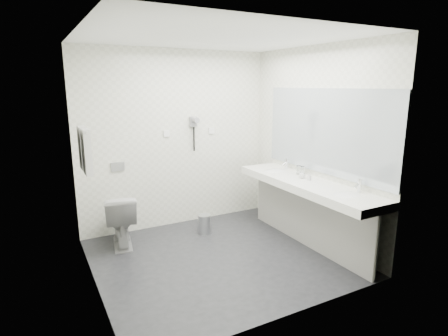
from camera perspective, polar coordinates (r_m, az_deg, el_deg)
floor at (r=4.53m, az=-0.80°, el=-13.66°), size 2.80×2.80×0.00m
ceiling at (r=4.08m, az=-0.91°, el=19.60°), size 2.80×2.80×0.00m
wall_back at (r=5.30m, az=-7.36°, el=4.36°), size 2.80×0.00×2.80m
wall_front at (r=3.06m, az=10.45°, el=-1.92°), size 2.80×0.00×2.80m
wall_left at (r=3.71m, az=-20.43°, el=0.06°), size 0.00×2.60×2.60m
wall_right at (r=4.92m, az=13.81°, el=3.46°), size 0.00×2.60×2.60m
vanity_counter at (r=4.69m, az=12.64°, el=-2.57°), size 0.55×2.20×0.10m
vanity_panel at (r=4.83m, az=12.62°, el=-7.40°), size 0.03×2.15×0.75m
vanity_post_near at (r=4.19m, az=22.42°, el=-11.31°), size 0.06×0.06×0.75m
vanity_post_far at (r=5.63m, az=5.94°, el=-4.25°), size 0.06×0.06×0.75m
mirror at (r=4.74m, az=15.42°, el=5.47°), size 0.02×2.20×1.05m
basin_near at (r=4.23m, az=18.41°, el=-4.10°), size 0.40×0.31×0.05m
basin_far at (r=5.17m, az=7.97°, el=-0.55°), size 0.40×0.31×0.05m
faucet_near at (r=4.35m, az=20.27°, el=-2.56°), size 0.04×0.04×0.15m
faucet_far at (r=5.26m, az=9.72°, el=0.64°), size 0.04×0.04×0.15m
soap_bottle_a at (r=4.71m, az=13.07°, el=-1.30°), size 0.05×0.05×0.09m
soap_bottle_b at (r=4.78m, az=12.02°, el=-1.00°), size 0.09×0.09×0.10m
glass_left at (r=5.00m, az=11.54°, el=-0.30°), size 0.08×0.08×0.11m
glass_right at (r=5.00m, az=12.09°, el=-0.35°), size 0.07×0.07×0.11m
toilet at (r=4.90m, az=-15.72°, el=-7.69°), size 0.49×0.73×0.68m
flush_plate at (r=5.10m, az=-16.14°, el=0.21°), size 0.18×0.02×0.12m
pedal_bin at (r=5.16m, az=-3.07°, el=-8.75°), size 0.22×0.22×0.25m
bin_lid at (r=5.11m, az=-3.08°, el=-7.36°), size 0.18×0.18×0.02m
towel_rail at (r=4.21m, az=-21.15°, el=5.58°), size 0.02×0.62×0.02m
towel_near at (r=4.10m, az=-20.51°, el=2.35°), size 0.07×0.24×0.48m
towel_far at (r=4.37m, az=-21.04°, el=2.91°), size 0.07×0.24×0.48m
dryer_cradle at (r=5.33m, az=-4.79°, el=7.19°), size 0.10×0.04×0.14m
dryer_barrel at (r=5.27m, az=-4.49°, el=7.45°), size 0.08×0.14×0.08m
dryer_cord at (r=5.35m, az=-4.68°, el=4.51°), size 0.02×0.02×0.35m
switch_plate_a at (r=5.22m, az=-8.88°, el=5.30°), size 0.09×0.02×0.09m
switch_plate_b at (r=5.49m, az=-1.95°, el=5.81°), size 0.09×0.02×0.09m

